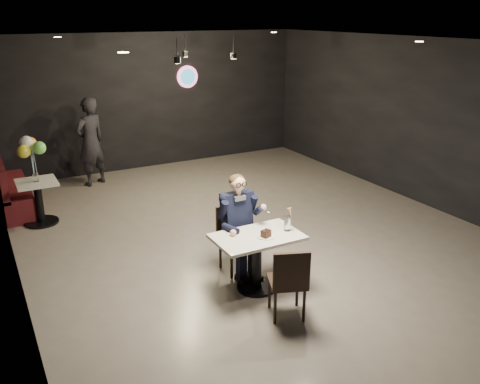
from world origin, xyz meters
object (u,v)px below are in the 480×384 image
chair_near (287,280)px  seated_man (237,223)px  sundae_glass (287,223)px  booth_bench (13,182)px  main_table (257,262)px  passerby (91,142)px  chair_far (237,240)px  side_table (39,201)px  balloon_vase (36,177)px

chair_near → seated_man: bearing=110.9°
sundae_glass → booth_bench: (-2.86, 4.66, -0.36)m
main_table → booth_bench: booth_bench is taller
main_table → seated_man: size_ratio=0.76×
booth_bench → passerby: passerby is taller
chair_far → sundae_glass: (0.42, -0.59, 0.39)m
passerby → main_table: bearing=73.3°
chair_far → chair_near: same height
sundae_glass → booth_bench: booth_bench is taller
side_table → main_table: bearing=-59.3°
chair_far → passerby: bearing=100.2°
main_table → balloon_vase: balloon_vase is taller
sundae_glass → main_table: bearing=174.0°
chair_far → balloon_vase: size_ratio=6.42×
chair_far → side_table: bearing=125.0°
passerby → chair_near: bearing=72.2°
chair_far → seated_man: (0.00, 0.00, 0.26)m
seated_man → chair_far: bearing=0.0°
sundae_glass → passerby: passerby is taller
main_table → chair_near: bearing=-90.0°
main_table → booth_bench: size_ratio=0.56×
main_table → side_table: (-2.14, 3.62, 0.03)m
booth_bench → passerby: size_ratio=1.08×
chair_near → sundae_glass: (0.42, 0.65, 0.39)m
side_table → chair_far: bearing=-55.0°
seated_man → balloon_vase: 3.74m
main_table → sundae_glass: 0.63m
chair_far → booth_bench: 4.74m
main_table → passerby: size_ratio=0.61×
chair_far → booth_bench: bearing=121.0°
seated_man → passerby: bearing=100.2°
chair_far → chair_near: bearing=-90.0°
main_table → sundae_glass: size_ratio=5.63×
seated_man → passerby: passerby is taller
sundae_glass → booth_bench: bearing=121.6°
booth_bench → balloon_vase: size_ratio=13.61×
sundae_glass → seated_man: bearing=125.1°
booth_bench → side_table: (0.30, -1.00, -0.09)m
main_table → chair_far: 0.56m
chair_near → passerby: size_ratio=0.51×
booth_bench → sundae_glass: bearing=-58.4°
passerby → seated_man: bearing=74.3°
sundae_glass → booth_bench: size_ratio=0.10×
seated_man → side_table: bearing=125.0°
main_table → seated_man: 0.65m
balloon_vase → passerby: 2.12m
passerby → side_table: bearing=26.5°
main_table → booth_bench: 5.22m
main_table → side_table: 4.20m
chair_near → booth_bench: size_ratio=0.47×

